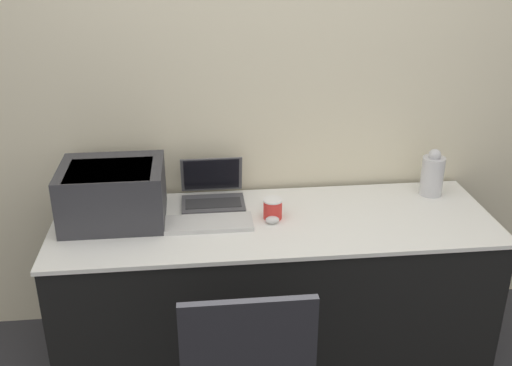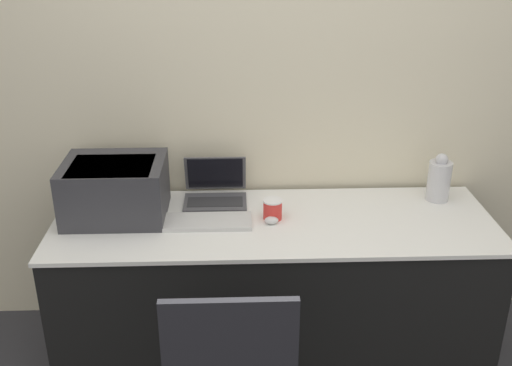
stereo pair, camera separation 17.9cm
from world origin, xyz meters
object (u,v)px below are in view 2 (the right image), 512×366
Objects in this scene: external_keyboard at (208,222)px; printer at (115,187)px; mouse at (271,220)px; metal_pitcher at (439,179)px; coffee_cup at (273,209)px; laptop_left at (215,192)px.

printer is at bearing 166.46° from external_keyboard.
printer is at bearing 170.99° from mouse.
metal_pitcher is (0.86, 0.24, 0.09)m from mouse.
laptop_left is at bearing 142.78° from coffee_cup.
mouse is (0.27, -0.26, -0.03)m from laptop_left.
coffee_cup is (0.28, -0.21, 0.00)m from laptop_left.
laptop_left is 1.13m from metal_pitcher.
external_keyboard is (0.44, -0.11, -0.14)m from printer.
external_keyboard is at bearing -172.33° from coffee_cup.
laptop_left reaches higher than mouse.
mouse is (-0.01, -0.05, -0.03)m from coffee_cup.
printer is 0.47m from external_keyboard.
coffee_cup is at bearing -37.22° from laptop_left.
laptop_left is at bearing 178.65° from metal_pitcher.
laptop_left is at bearing 83.47° from external_keyboard.
mouse reaches higher than external_keyboard.
coffee_cup is 0.40× the size of metal_pitcher.
coffee_cup is at bearing -167.79° from metal_pitcher.
printer is 1.16× the size of external_keyboard.
printer reaches higher than laptop_left.
printer is 1.59m from metal_pitcher.
external_keyboard is at bearing 177.88° from mouse.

